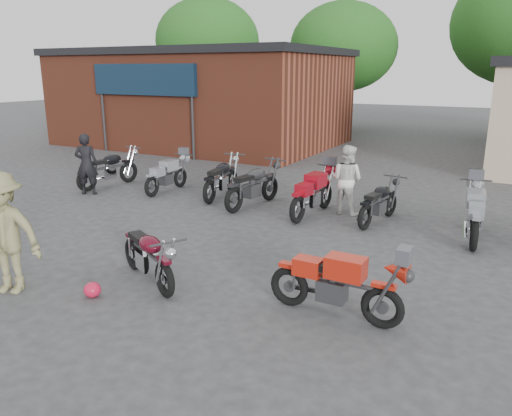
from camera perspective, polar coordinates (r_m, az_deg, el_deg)
The scene contains 17 objects.
ground at distance 8.11m, azimuth -8.86°, elevation -9.31°, with size 90.00×90.00×0.00m, color #353537.
brick_building at distance 24.03m, azimuth -6.08°, elevation 12.17°, with size 12.00×8.00×4.00m, color brown.
tree_0 at distance 33.43m, azimuth -5.52°, elevation 16.72°, with size 6.56×6.56×8.20m, color #134612, non-canonical shape.
tree_1 at distance 29.40m, azimuth 9.86°, elevation 15.96°, with size 5.92×5.92×7.40m, color #134612, non-canonical shape.
vintage_motorcycle at distance 8.27m, azimuth -12.24°, elevation -4.99°, with size 1.84×0.61×1.07m, color #510A19, non-canonical shape.
sportbike at distance 7.09m, azimuth 9.26°, elevation -8.19°, with size 1.91×0.63×1.11m, color red, non-canonical shape.
helmet at distance 8.16m, azimuth -18.20°, elevation -8.86°, with size 0.26×0.26×0.24m, color red.
person_dark at distance 14.65m, azimuth -18.81°, elevation 4.78°, with size 0.62×0.41×1.71m, color black.
person_light at distance 12.17m, azimuth 10.31°, elevation 3.21°, with size 0.81×0.63×1.67m, color silver.
person_tan at distance 8.57m, azimuth -26.96°, elevation -2.60°, with size 1.25×0.72×1.93m, color olive.
row_bike_0 at distance 15.46m, azimuth -16.46°, elevation 4.55°, with size 2.07×0.68×1.20m, color black, non-canonical shape.
row_bike_1 at distance 14.44m, azimuth -10.13°, elevation 3.93°, with size 1.84×0.61×1.07m, color #8F919C, non-canonical shape.
row_bike_2 at distance 13.62m, azimuth -3.95°, elevation 3.68°, with size 2.04×0.67×1.18m, color black, non-canonical shape.
row_bike_3 at distance 12.67m, azimuth -0.27°, elevation 2.89°, with size 2.10×0.69×1.22m, color #27272A, non-canonical shape.
row_bike_4 at distance 11.94m, azimuth 6.54°, elevation 1.96°, with size 2.07×0.68×1.20m, color #A70D1C, non-canonical shape.
row_bike_5 at distance 11.64m, azimuth 13.93°, elevation 0.89°, with size 1.83×0.60×1.06m, color black, non-canonical shape.
row_bike_6 at distance 11.12m, azimuth 23.71°, elevation -0.32°, with size 2.06×0.68×1.19m, color gray, non-canonical shape.
Camera 1 is at (4.54, -5.80, 3.39)m, focal length 35.00 mm.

